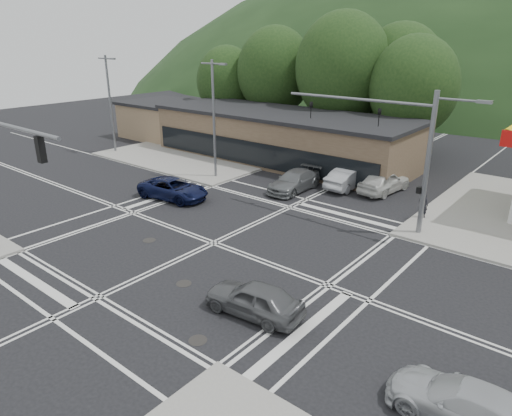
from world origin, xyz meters
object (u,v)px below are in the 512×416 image
Objects in this scene: car_queue_a at (349,178)px; car_grey_center at (254,299)px; car_blue_west at (173,189)px; car_northbound at (294,181)px; car_silver_east at (466,404)px; pedestrian at (423,205)px; car_queue_b at (384,182)px.

car_grey_center is at bearing 109.28° from car_queue_a.
car_northbound is at bearing -47.45° from car_blue_west.
car_silver_east is 0.98× the size of car_queue_a.
car_northbound is (-16.04, 14.54, 0.07)m from car_silver_east.
car_northbound is at bearing 51.10° from car_queue_a.
car_northbound is (-2.79, -3.10, -0.04)m from car_queue_a.
pedestrian is (1.48, 14.45, 0.22)m from car_grey_center.
car_blue_west is 22.91m from car_silver_east.
car_grey_center is at bearing -127.21° from car_blue_west.
car_blue_west is at bearing -130.72° from car_northbound.
car_northbound reaches higher than car_silver_east.
pedestrian is at bearing -157.42° from car_silver_east.
pedestrian is (4.07, -3.40, 0.12)m from car_queue_b.
car_blue_west is 1.10× the size of car_queue_a.
car_queue_a is 4.17m from car_northbound.
pedestrian reaches higher than car_grey_center.
car_silver_east is (8.23, -0.44, -0.05)m from car_grey_center.
car_queue_a is at bearing 46.64° from car_northbound.
pedestrian reaches higher than car_blue_west.
car_queue_a is (8.28, 9.82, 0.06)m from car_blue_west.
car_silver_east is 16.35m from pedestrian.
pedestrian is (6.50, -2.76, 0.16)m from car_queue_a.
car_grey_center is 18.03m from car_queue_b.
pedestrian is at bearing 167.60° from car_grey_center.
car_queue_a is 3.00× the size of pedestrian.
car_northbound is at bearing -134.02° from car_silver_east.
car_queue_b is (2.43, 0.64, 0.04)m from car_queue_a.
car_blue_west is 1.12× the size of car_silver_east.
car_queue_a reaches higher than car_blue_west.
car_blue_west is 15.21m from car_grey_center.
car_grey_center is at bearing -62.48° from car_northbound.
car_grey_center is at bearing 104.87° from car_queue_b.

